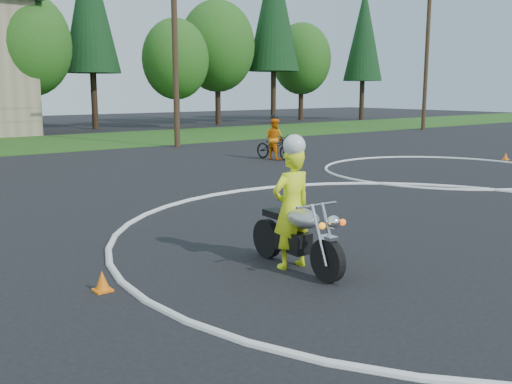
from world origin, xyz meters
TOP-DOWN VIEW (x-y plane):
  - grass_strip at (0.00, 27.00)m, footprint 120.00×10.00m
  - course_markings at (2.17, 4.35)m, footprint 19.05×19.05m
  - primary_motorcycle at (-3.44, 2.83)m, footprint 0.77×2.19m
  - rider_primary_grp at (-3.44, 2.97)m, footprint 0.73×0.51m
  - rider_second_grp at (5.52, 14.12)m, footprint 0.93×2.00m
  - treeline at (14.78, 34.61)m, footprint 38.20×8.10m
  - utility_poles at (5.00, 21.00)m, footprint 41.60×1.12m

SIDE VIEW (x-z plane):
  - course_markings at x=2.17m, z-range -0.05..0.07m
  - grass_strip at x=0.00m, z-range 0.00..0.02m
  - primary_motorcycle at x=-3.44m, z-range -0.02..1.13m
  - rider_second_grp at x=5.52m, z-range -0.27..1.58m
  - rider_primary_grp at x=-3.44m, z-range -0.04..2.10m
  - utility_poles at x=5.00m, z-range 0.20..10.20m
  - treeline at x=14.78m, z-range -0.64..13.88m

